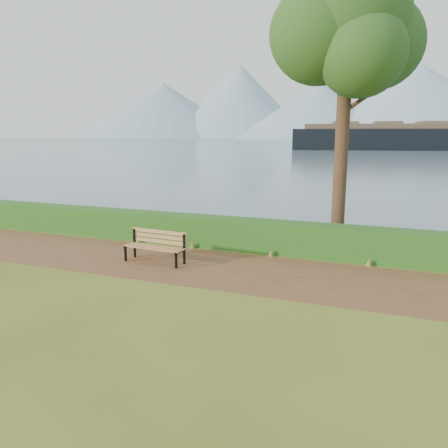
% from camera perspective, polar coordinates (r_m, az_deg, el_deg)
% --- Properties ---
extents(ground, '(140.00, 140.00, 0.00)m').
position_cam_1_polar(ground, '(12.37, -3.54, -5.93)').
color(ground, '#4E5919').
rests_on(ground, ground).
extents(path, '(40.00, 3.40, 0.01)m').
position_cam_1_polar(path, '(12.63, -2.97, -5.53)').
color(path, '#56331D').
rests_on(path, ground).
extents(hedge, '(32.00, 0.85, 1.00)m').
position_cam_1_polar(hedge, '(14.56, 0.69, -1.18)').
color(hedge, '#174914').
rests_on(hedge, ground).
extents(water, '(700.00, 510.00, 0.00)m').
position_cam_1_polar(water, '(270.78, 20.39, 10.14)').
color(water, '#42566A').
rests_on(water, ground).
extents(mountains, '(585.00, 190.00, 70.00)m').
position_cam_1_polar(mountains, '(417.68, 19.76, 14.27)').
color(mountains, '#7E98A8').
rests_on(mountains, ground).
extents(bench, '(1.91, 0.68, 0.94)m').
position_cam_1_polar(bench, '(13.06, -8.87, -2.62)').
color(bench, black).
rests_on(bench, ground).
extents(tree, '(4.58, 3.90, 9.29)m').
position_cam_1_polar(tree, '(14.98, 15.85, 23.47)').
color(tree, '#392217').
rests_on(tree, ground).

